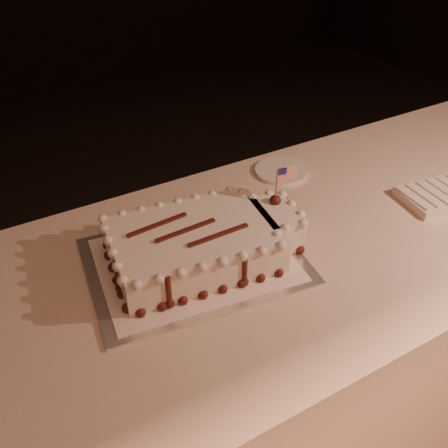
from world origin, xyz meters
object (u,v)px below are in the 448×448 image
banquet_table (248,354)px  cake_board (195,261)px  sheet_cake (204,242)px  side_plate (281,171)px  napkin_stack (436,196)px

banquet_table → cake_board: size_ratio=4.88×
cake_board → sheet_cake: bearing=0.4°
sheet_cake → side_plate: size_ratio=3.02×
banquet_table → sheet_cake: sheet_cake is taller
cake_board → sheet_cake: (0.03, -0.00, 0.05)m
cake_board → napkin_stack: 0.71m
cake_board → sheet_cake: sheet_cake is taller
napkin_stack → side_plate: bearing=130.4°
banquet_table → napkin_stack: size_ratio=11.38×
banquet_table → side_plate: 0.55m
sheet_cake → napkin_stack: 0.68m
cake_board → napkin_stack: bearing=-0.7°
sheet_cake → side_plate: bearing=31.6°
banquet_table → side_plate: side_plate is taller
sheet_cake → napkin_stack: bearing=-8.2°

